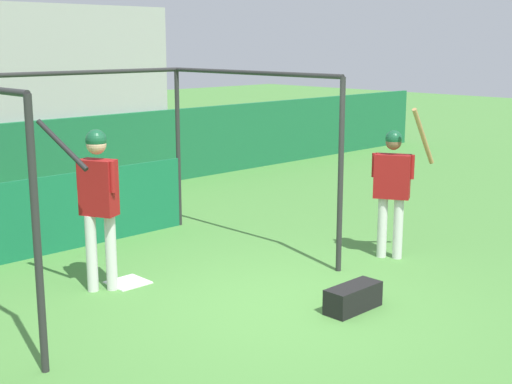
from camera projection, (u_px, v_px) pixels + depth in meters
name	position (u px, v px, depth m)	size (l,w,h in m)	color
ground_plane	(283.00, 305.00, 7.95)	(60.00, 60.00, 0.00)	#477F38
outfield_wall	(9.00, 166.00, 12.45)	(24.00, 0.12, 1.50)	#196038
batting_cage	(82.00, 182.00, 9.44)	(4.16, 3.35, 2.49)	#282828
home_plate	(128.00, 282.00, 8.67)	(0.44, 0.44, 0.02)	white
player_batter	(98.00, 193.00, 8.19)	(0.68, 0.73, 2.03)	silver
player_waiting	(393.00, 182.00, 9.49)	(0.67, 0.67, 2.06)	silver
equipment_bag	(353.00, 298.00, 7.78)	(0.70, 0.28, 0.28)	black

